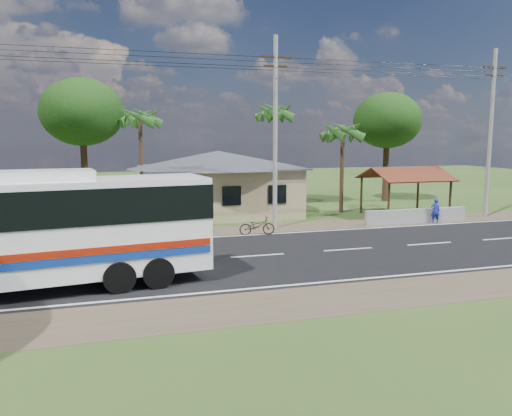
{
  "coord_description": "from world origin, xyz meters",
  "views": [
    {
      "loc": [
        -6.29,
        -21.02,
        5.28
      ],
      "look_at": [
        0.22,
        1.0,
        2.04
      ],
      "focal_mm": 35.0,
      "sensor_mm": 36.0,
      "label": 1
    }
  ],
  "objects": [
    {
      "name": "ground",
      "position": [
        0.0,
        0.0,
        0.0
      ],
      "size": [
        120.0,
        120.0,
        0.0
      ],
      "primitive_type": "plane",
      "color": "#2E4719",
      "rests_on": "ground"
    },
    {
      "name": "road",
      "position": [
        0.0,
        0.0,
        0.01
      ],
      "size": [
        120.0,
        16.0,
        0.03
      ],
      "color": "black",
      "rests_on": "ground"
    },
    {
      "name": "house",
      "position": [
        1.0,
        13.0,
        2.64
      ],
      "size": [
        12.4,
        10.0,
        5.0
      ],
      "color": "tan",
      "rests_on": "ground"
    },
    {
      "name": "waiting_shed",
      "position": [
        13.0,
        8.5,
        2.73
      ],
      "size": [
        5.2,
        4.48,
        3.35
      ],
      "color": "#352613",
      "rests_on": "ground"
    },
    {
      "name": "concrete_barrier",
      "position": [
        12.0,
        5.6,
        0.45
      ],
      "size": [
        7.0,
        0.3,
        0.9
      ],
      "primitive_type": "cube",
      "color": "#9E9E99",
      "rests_on": "ground"
    },
    {
      "name": "utility_poles",
      "position": [
        2.67,
        6.49,
        5.77
      ],
      "size": [
        32.8,
        2.22,
        11.0
      ],
      "color": "#9E9E99",
      "rests_on": "ground"
    },
    {
      "name": "palm_near",
      "position": [
        9.5,
        11.0,
        5.71
      ],
      "size": [
        2.8,
        2.8,
        6.7
      ],
      "color": "#47301E",
      "rests_on": "ground"
    },
    {
      "name": "palm_mid",
      "position": [
        6.0,
        15.5,
        7.16
      ],
      "size": [
        2.8,
        2.8,
        8.2
      ],
      "color": "#47301E",
      "rests_on": "ground"
    },
    {
      "name": "palm_far",
      "position": [
        -4.0,
        16.0,
        6.68
      ],
      "size": [
        2.8,
        2.8,
        7.7
      ],
      "color": "#47301E",
      "rests_on": "ground"
    },
    {
      "name": "tree_behind_house",
      "position": [
        -8.0,
        18.0,
        7.12
      ],
      "size": [
        6.0,
        6.0,
        9.61
      ],
      "color": "#47301E",
      "rests_on": "ground"
    },
    {
      "name": "tree_behind_shed",
      "position": [
        16.0,
        16.0,
        6.68
      ],
      "size": [
        5.6,
        5.6,
        9.02
      ],
      "color": "#47301E",
      "rests_on": "ground"
    },
    {
      "name": "coach_bus",
      "position": [
        -9.57,
        -2.97,
        2.4
      ],
      "size": [
        13.74,
        4.54,
        4.19
      ],
      "rotation": [
        0.0,
        0.0,
        0.13
      ],
      "color": "white",
      "rests_on": "ground"
    },
    {
      "name": "motorcycle",
      "position": [
        1.37,
        4.71,
        0.51
      ],
      "size": [
        2.01,
        0.9,
        1.02
      ],
      "primitive_type": "imported",
      "rotation": [
        0.0,
        0.0,
        1.45
      ],
      "color": "black",
      "rests_on": "ground"
    },
    {
      "name": "person",
      "position": [
        13.12,
        5.24,
        0.77
      ],
      "size": [
        0.64,
        0.51,
        1.55
      ],
      "primitive_type": "imported",
      "rotation": [
        0.0,
        0.0,
        2.88
      ],
      "color": "navy",
      "rests_on": "ground"
    }
  ]
}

